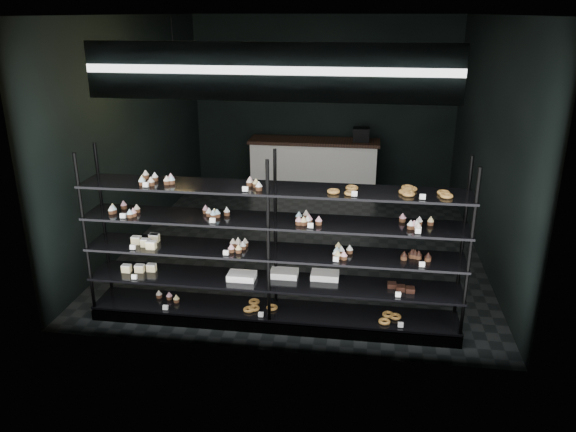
{
  "coord_description": "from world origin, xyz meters",
  "views": [
    {
      "loc": [
        0.87,
        -7.81,
        3.24
      ],
      "look_at": [
        0.02,
        -1.9,
        1.06
      ],
      "focal_mm": 35.0,
      "sensor_mm": 36.0,
      "label": 1
    }
  ],
  "objects": [
    {
      "name": "service_counter",
      "position": [
        -0.1,
        2.5,
        0.5
      ],
      "size": [
        2.44,
        0.65,
        1.23
      ],
      "color": "silver",
      "rests_on": "room"
    },
    {
      "name": "room",
      "position": [
        0.0,
        0.0,
        1.6
      ],
      "size": [
        5.01,
        6.01,
        3.2
      ],
      "color": "black",
      "rests_on": "ground"
    },
    {
      "name": "pendant_lamp",
      "position": [
        -1.54,
        -0.93,
        2.45
      ],
      "size": [
        0.31,
        0.31,
        0.88
      ],
      "color": "black",
      "rests_on": "room"
    },
    {
      "name": "signage",
      "position": [
        0.0,
        -2.93,
        2.75
      ],
      "size": [
        3.3,
        0.05,
        0.5
      ],
      "color": "#0F0E46",
      "rests_on": "room"
    },
    {
      "name": "display_shelf",
      "position": [
        -0.1,
        -2.45,
        0.63
      ],
      "size": [
        4.0,
        0.5,
        1.91
      ],
      "color": "black",
      "rests_on": "room"
    }
  ]
}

